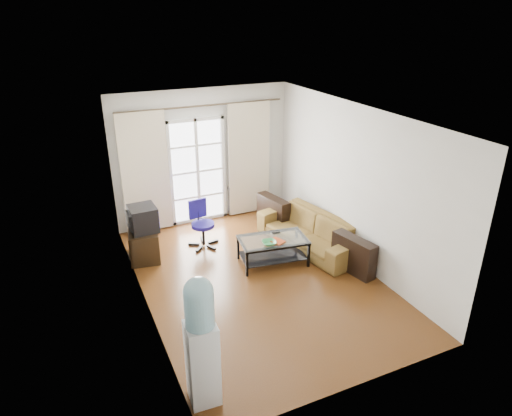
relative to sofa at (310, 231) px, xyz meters
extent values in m
plane|color=brown|center=(-1.34, -0.60, -0.31)|extent=(5.20, 5.20, 0.00)
plane|color=white|center=(-1.34, -0.60, 2.39)|extent=(5.20, 5.20, 0.00)
cube|color=silver|center=(-1.34, 2.00, 1.04)|extent=(3.60, 0.02, 2.70)
cube|color=silver|center=(-1.34, -3.20, 1.04)|extent=(3.60, 0.02, 2.70)
cube|color=silver|center=(-3.14, -0.60, 1.04)|extent=(0.02, 5.20, 2.70)
cube|color=silver|center=(0.46, -0.60, 1.04)|extent=(0.02, 5.20, 2.70)
cube|color=white|center=(-1.49, 1.96, 0.76)|extent=(1.01, 0.02, 2.04)
cube|color=white|center=(-1.49, 1.94, 0.76)|extent=(1.16, 0.06, 2.15)
cylinder|color=#4C3F2D|center=(-1.34, 1.90, 2.07)|extent=(3.30, 0.04, 0.04)
cube|color=beige|center=(-2.54, 1.88, 0.89)|extent=(0.90, 0.07, 2.35)
cube|color=beige|center=(-0.39, 1.88, 0.89)|extent=(0.90, 0.07, 2.35)
cube|color=gray|center=(-0.54, 1.90, 0.02)|extent=(0.64, 0.12, 0.64)
imported|color=brown|center=(0.00, 0.00, 0.00)|extent=(2.48, 1.69, 0.63)
cube|color=silver|center=(-0.88, -0.26, 0.15)|extent=(1.23, 0.82, 0.01)
cube|color=black|center=(-0.88, -0.26, -0.17)|extent=(1.16, 0.75, 0.01)
cube|color=black|center=(-1.47, -0.47, -0.08)|extent=(0.05, 0.05, 0.46)
cube|color=black|center=(-0.39, -0.63, -0.08)|extent=(0.05, 0.05, 0.46)
cube|color=black|center=(-1.38, 0.12, -0.08)|extent=(0.05, 0.05, 0.46)
cube|color=black|center=(-0.30, -0.04, -0.08)|extent=(0.05, 0.05, 0.46)
imported|color=#318835|center=(-1.03, -0.41, 0.18)|extent=(0.32, 0.32, 0.06)
imported|color=#AC1530|center=(-0.96, -0.42, 0.16)|extent=(0.36, 0.38, 0.02)
cube|color=black|center=(-0.74, -0.09, 0.16)|extent=(0.15, 0.05, 0.02)
cube|color=black|center=(-2.86, 0.87, -0.04)|extent=(0.62, 0.82, 0.55)
cube|color=black|center=(-2.84, 0.83, 0.45)|extent=(0.46, 0.50, 0.44)
cube|color=#0C19E5|center=(-2.61, 0.84, 0.45)|extent=(0.03, 0.38, 0.33)
cube|color=black|center=(-3.03, 0.82, 0.45)|extent=(0.15, 0.33, 0.29)
cylinder|color=black|center=(-1.78, 0.83, -0.09)|extent=(0.05, 0.05, 0.44)
cylinder|color=navy|center=(-1.78, 0.83, 0.12)|extent=(0.42, 0.42, 0.07)
cube|color=navy|center=(-1.80, 1.02, 0.38)|extent=(0.35, 0.10, 0.36)
cube|color=white|center=(-2.94, -2.65, 0.20)|extent=(0.35, 0.35, 1.03)
cylinder|color=#8AC1D6|center=(-2.94, -2.65, 0.93)|extent=(0.32, 0.32, 0.41)
sphere|color=#8AC1D6|center=(-2.94, -2.65, 1.13)|extent=(0.32, 0.32, 0.32)
cube|color=black|center=(-2.77, -2.66, 0.56)|extent=(0.05, 0.13, 0.11)
camera|label=1|loc=(-4.02, -6.42, 3.77)|focal=32.00mm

